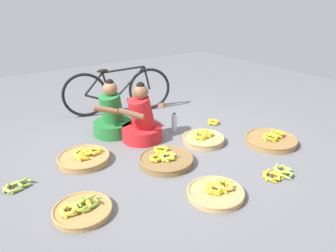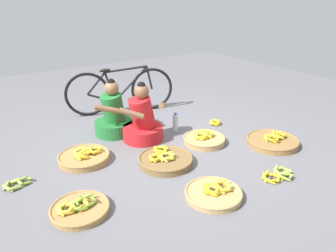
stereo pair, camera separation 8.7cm
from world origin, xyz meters
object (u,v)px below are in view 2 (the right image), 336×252
at_px(vendor_woman_front, 143,122).
at_px(banana_basket_near_bicycle, 165,160).
at_px(loose_bananas_back_left, 279,175).
at_px(bicycle_leaning, 120,91).
at_px(banana_basket_back_center, 204,139).
at_px(banana_basket_back_right, 214,193).
at_px(vendor_woman_behind, 114,117).
at_px(banana_basket_mid_right, 79,208).
at_px(banana_basket_front_left, 272,141).
at_px(loose_bananas_mid_left, 16,184).
at_px(banana_basket_front_right, 84,157).
at_px(water_bottle, 175,123).
at_px(loose_bananas_front_center, 215,122).

xyz_separation_m(vendor_woman_front, banana_basket_near_bicycle, (-0.11, -0.70, -0.20)).
bearing_deg(loose_bananas_back_left, banana_basket_near_bicycle, 133.10).
xyz_separation_m(bicycle_leaning, banana_basket_back_center, (0.39, -1.62, -0.31)).
relative_size(bicycle_leaning, banana_basket_back_right, 3.01).
relative_size(vendor_woman_front, vendor_woman_behind, 1.02).
xyz_separation_m(bicycle_leaning, banana_basket_mid_right, (-1.43, -2.10, -0.32)).
relative_size(banana_basket_front_left, loose_bananas_mid_left, 2.15).
relative_size(bicycle_leaning, banana_basket_mid_right, 3.16).
distance_m(bicycle_leaning, banana_basket_back_center, 1.69).
relative_size(banana_basket_back_center, banana_basket_front_right, 0.92).
height_order(vendor_woman_behind, loose_bananas_mid_left, vendor_woman_behind).
relative_size(banana_basket_front_right, banana_basket_front_left, 0.91).
xyz_separation_m(banana_basket_back_center, banana_basket_near_bicycle, (-0.71, -0.18, 0.00)).
height_order(vendor_woman_behind, banana_basket_front_left, vendor_woman_behind).
relative_size(banana_basket_front_right, banana_basket_mid_right, 1.12).
bearing_deg(vendor_woman_behind, banana_basket_near_bicycle, -83.68).
distance_m(vendor_woman_behind, banana_basket_near_bicycle, 1.11).
relative_size(vendor_woman_behind, water_bottle, 2.78).
height_order(vendor_woman_behind, banana_basket_mid_right, vendor_woman_behind).
distance_m(vendor_woman_front, banana_basket_mid_right, 1.59).
bearing_deg(banana_basket_front_right, banana_basket_back_center, -15.12).
relative_size(bicycle_leaning, loose_bananas_mid_left, 5.51).
bearing_deg(bicycle_leaning, loose_bananas_mid_left, -143.28).
height_order(banana_basket_back_center, banana_basket_back_right, banana_basket_back_center).
relative_size(banana_basket_front_right, loose_bananas_back_left, 1.43).
bearing_deg(vendor_woman_behind, vendor_woman_front, -59.65).
distance_m(vendor_woman_behind, loose_bananas_front_center, 1.47).
bearing_deg(banana_basket_mid_right, loose_bananas_back_left, -16.80).
bearing_deg(loose_bananas_front_center, banana_basket_back_center, -143.52).
bearing_deg(banana_basket_front_right, banana_basket_back_right, -60.12).
xyz_separation_m(vendor_woman_front, loose_bananas_back_left, (0.73, -1.60, -0.22)).
height_order(loose_bananas_front_center, loose_bananas_back_left, same).
xyz_separation_m(banana_basket_back_center, banana_basket_front_right, (-1.45, 0.39, -0.00)).
bearing_deg(water_bottle, banana_basket_front_right, -175.44).
relative_size(vendor_woman_front, banana_basket_back_center, 1.45).
relative_size(bicycle_leaning, loose_bananas_front_center, 8.35).
distance_m(vendor_woman_front, loose_bananas_front_center, 1.16).
xyz_separation_m(banana_basket_back_right, loose_bananas_front_center, (1.20, 1.35, -0.01)).
bearing_deg(banana_basket_front_left, loose_bananas_front_center, 100.09).
bearing_deg(banana_basket_front_left, vendor_woman_behind, 136.68).
xyz_separation_m(vendor_woman_behind, loose_bananas_back_left, (0.96, -1.99, -0.21)).
xyz_separation_m(bicycle_leaning, banana_basket_front_right, (-1.06, -1.23, -0.31)).
distance_m(banana_basket_near_bicycle, loose_bananas_front_center, 1.36).
xyz_separation_m(banana_basket_front_right, banana_basket_front_left, (2.14, -0.91, -0.00)).
bearing_deg(banana_basket_near_bicycle, vendor_woman_front, 81.22).
relative_size(banana_basket_back_center, water_bottle, 1.94).
bearing_deg(banana_basket_back_right, banana_basket_back_center, 55.05).
relative_size(loose_bananas_back_left, loose_bananas_mid_left, 1.37).
relative_size(banana_basket_back_right, loose_bananas_back_left, 1.34).
height_order(vendor_woman_behind, bicycle_leaning, vendor_woman_behind).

